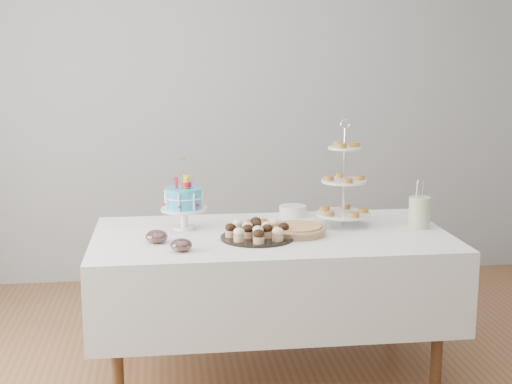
{
  "coord_description": "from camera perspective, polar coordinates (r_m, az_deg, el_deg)",
  "views": [
    {
      "loc": [
        -0.56,
        -3.41,
        1.72
      ],
      "look_at": [
        -0.08,
        0.3,
        1.0
      ],
      "focal_mm": 50.0,
      "sensor_mm": 36.0,
      "label": 1
    }
  ],
  "objects": [
    {
      "name": "jam_bowl_b",
      "position": [
        3.7,
        -7.95,
        -3.57
      ],
      "size": [
        0.12,
        0.12,
        0.07
      ],
      "color": "silver",
      "rests_on": "table"
    },
    {
      "name": "pie",
      "position": [
        3.84,
        3.32,
        -3.01
      ],
      "size": [
        0.31,
        0.31,
        0.05
      ],
      "color": "tan",
      "rests_on": "table"
    },
    {
      "name": "tiered_stand",
      "position": [
        4.03,
        7.06,
        0.82
      ],
      "size": [
        0.31,
        0.31,
        0.6
      ],
      "color": "silver",
      "rests_on": "table"
    },
    {
      "name": "birthday_cake",
      "position": [
        3.96,
        -5.77,
        -1.45
      ],
      "size": [
        0.26,
        0.26,
        0.39
      ],
      "rotation": [
        0.0,
        0.0,
        -0.28
      ],
      "color": "white",
      "rests_on": "table"
    },
    {
      "name": "plate_stack",
      "position": [
        4.28,
        2.97,
        -1.52
      ],
      "size": [
        0.16,
        0.16,
        0.06
      ],
      "color": "white",
      "rests_on": "table"
    },
    {
      "name": "walls",
      "position": [
        3.48,
        2.01,
        4.76
      ],
      "size": [
        5.04,
        4.04,
        2.7
      ],
      "color": "#97999B",
      "rests_on": "floor"
    },
    {
      "name": "cupcake_tray",
      "position": [
        3.75,
        0.1,
        -3.11
      ],
      "size": [
        0.39,
        0.39,
        0.09
      ],
      "color": "black",
      "rests_on": "table"
    },
    {
      "name": "pastry_plate",
      "position": [
        3.99,
        0.27,
        -2.66
      ],
      "size": [
        0.23,
        0.23,
        0.03
      ],
      "color": "white",
      "rests_on": "table"
    },
    {
      "name": "table",
      "position": [
        3.93,
        1.22,
        -6.53
      ],
      "size": [
        1.92,
        1.02,
        0.77
      ],
      "color": "white",
      "rests_on": "floor"
    },
    {
      "name": "jam_bowl_a",
      "position": [
        3.54,
        -6.01,
        -4.26
      ],
      "size": [
        0.11,
        0.11,
        0.06
      ],
      "color": "silver",
      "rests_on": "table"
    },
    {
      "name": "utensil_pitcher",
      "position": [
        4.08,
        12.95,
        -1.5
      ],
      "size": [
        0.13,
        0.12,
        0.27
      ],
      "rotation": [
        0.0,
        0.0,
        0.01
      ],
      "color": "white",
      "rests_on": "table"
    }
  ]
}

